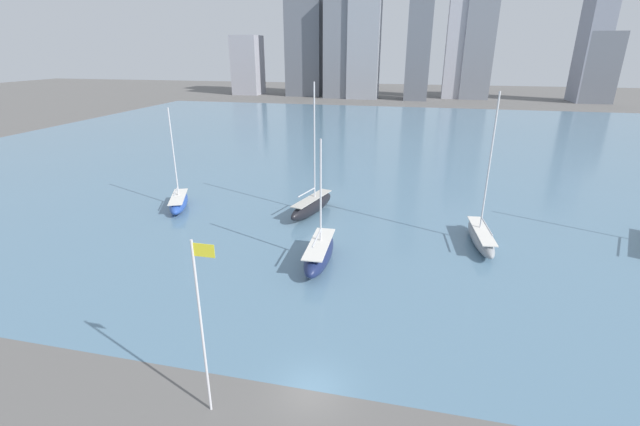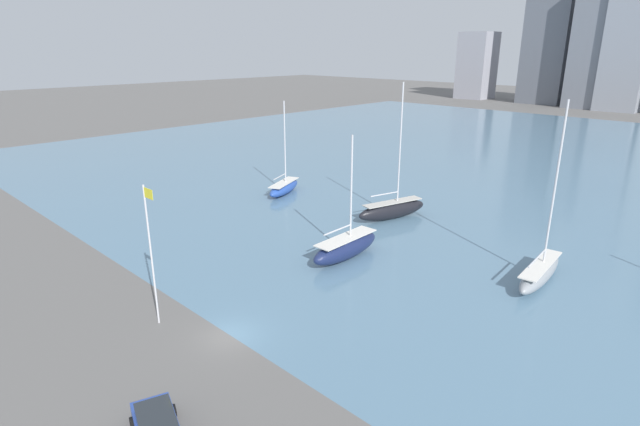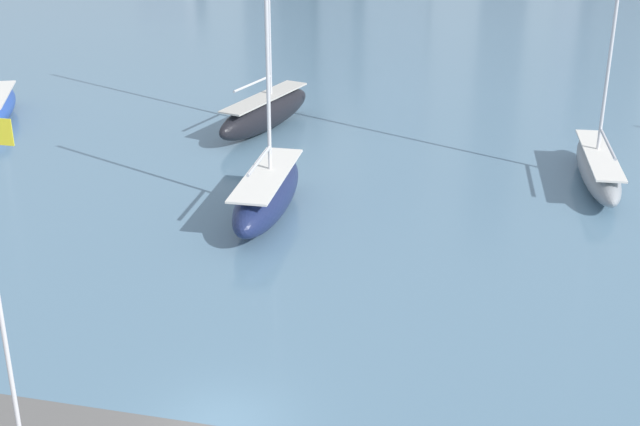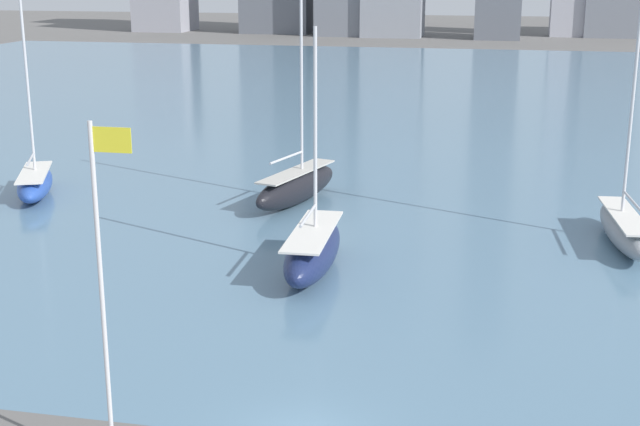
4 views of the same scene
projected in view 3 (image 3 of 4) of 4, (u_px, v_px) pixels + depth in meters
The scene contains 4 objects.
harbor_water at pixel (447, 11), 90.12m from camera, with size 180.00×140.00×0.00m.
sailboat_gray at pixel (598, 166), 45.91m from camera, with size 2.67×9.64×15.56m.
sailboat_black at pixel (265, 111), 54.24m from camera, with size 4.27×9.70×15.81m.
sailboat_navy at pixel (267, 194), 42.06m from camera, with size 2.59×8.96×11.91m.
Camera 3 is at (8.16, -21.38, 17.04)m, focal length 50.00 mm.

